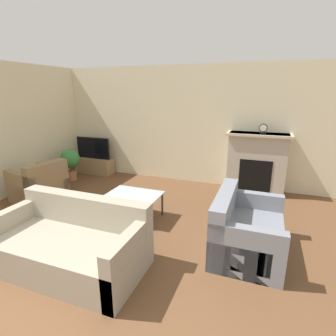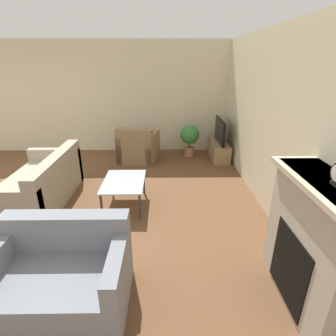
# 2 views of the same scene
# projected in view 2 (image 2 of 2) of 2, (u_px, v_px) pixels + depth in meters

# --- Properties ---
(wall_back) EXTENTS (8.55, 0.06, 2.70)m
(wall_back) POSITION_uv_depth(u_px,v_px,m) (270.00, 122.00, 3.99)
(wall_back) COLOR beige
(wall_back) RESTS_ON ground_plane
(wall_left) EXTENTS (0.06, 7.70, 2.70)m
(wall_left) POSITION_uv_depth(u_px,v_px,m) (134.00, 98.00, 6.55)
(wall_left) COLOR beige
(wall_left) RESTS_ON ground_plane
(fireplace) EXTENTS (1.30, 0.47, 1.29)m
(fireplace) POSITION_uv_depth(u_px,v_px,m) (316.00, 244.00, 2.39)
(fireplace) COLOR #B2A899
(fireplace) RESTS_ON ground_plane
(tv_stand) EXTENTS (1.02, 0.38, 0.41)m
(tv_stand) POSITION_uv_depth(u_px,v_px,m) (218.00, 150.00, 6.36)
(tv_stand) COLOR #997A56
(tv_stand) RESTS_ON ground_plane
(tv) EXTENTS (0.96, 0.06, 0.56)m
(tv) POSITION_uv_depth(u_px,v_px,m) (220.00, 131.00, 6.17)
(tv) COLOR black
(tv) RESTS_ON tv_stand
(couch_sectional) EXTENTS (1.87, 0.97, 0.82)m
(couch_sectional) POSITION_uv_depth(u_px,v_px,m) (40.00, 186.00, 4.35)
(couch_sectional) COLOR #9E937F
(couch_sectional) RESTS_ON ground_plane
(couch_loveseat) EXTENTS (0.88, 1.27, 0.82)m
(couch_loveseat) POSITION_uv_depth(u_px,v_px,m) (61.00, 278.00, 2.51)
(couch_loveseat) COLOR gray
(couch_loveseat) RESTS_ON ground_plane
(armchair_by_window) EXTENTS (1.00, 0.99, 0.82)m
(armchair_by_window) POSITION_uv_depth(u_px,v_px,m) (138.00, 148.00, 6.21)
(armchair_by_window) COLOR #8C704C
(armchair_by_window) RESTS_ON ground_plane
(coffee_table) EXTENTS (0.91, 0.65, 0.44)m
(coffee_table) POSITION_uv_depth(u_px,v_px,m) (124.00, 183.00, 4.20)
(coffee_table) COLOR #333338
(coffee_table) RESTS_ON ground_plane
(potted_plant) EXTENTS (0.46, 0.46, 0.78)m
(potted_plant) POSITION_uv_depth(u_px,v_px,m) (190.00, 137.00, 6.40)
(potted_plant) COLOR #AD704C
(potted_plant) RESTS_ON ground_plane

